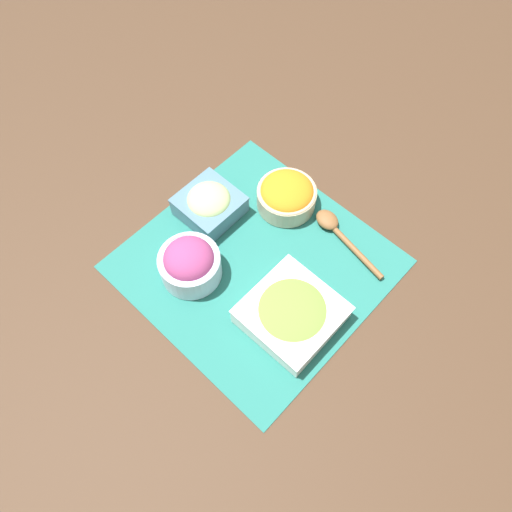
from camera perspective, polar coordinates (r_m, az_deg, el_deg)
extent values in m
plane|color=#422D1E|center=(1.00, 0.00, -0.94)|extent=(3.00, 3.00, 0.00)
cube|color=#236B60|center=(1.00, 0.00, -0.88)|extent=(0.47, 0.46, 0.00)
cube|color=slate|center=(1.05, -5.31, 5.69)|extent=(0.12, 0.12, 0.04)
cube|color=slate|center=(1.03, -5.42, 6.44)|extent=(0.12, 0.12, 0.00)
ellipsoid|color=#A8CC7F|center=(1.03, -5.41, 6.38)|extent=(0.09, 0.09, 0.05)
cube|color=white|center=(0.93, 4.09, -6.69)|extent=(0.16, 0.16, 0.04)
cube|color=white|center=(0.91, 4.17, -6.16)|extent=(0.16, 0.16, 0.00)
ellipsoid|color=#6BAD38|center=(0.92, 4.17, -6.21)|extent=(0.14, 0.14, 0.02)
cylinder|color=#C6B28E|center=(1.06, 3.50, 6.68)|extent=(0.13, 0.13, 0.05)
torus|color=#C6B28E|center=(1.04, 3.57, 7.40)|extent=(0.12, 0.12, 0.01)
ellipsoid|color=orange|center=(1.04, 3.57, 7.40)|extent=(0.11, 0.11, 0.04)
cylinder|color=silver|center=(0.97, -7.51, -1.13)|extent=(0.12, 0.12, 0.06)
torus|color=silver|center=(0.95, -7.71, -0.29)|extent=(0.12, 0.12, 0.01)
ellipsoid|color=#93386B|center=(0.95, -7.71, -0.29)|extent=(0.10, 0.10, 0.05)
cylinder|color=brown|center=(1.03, 11.32, 0.59)|extent=(0.15, 0.04, 0.01)
ellipsoid|color=brown|center=(1.05, 8.14, 4.12)|extent=(0.06, 0.05, 0.02)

